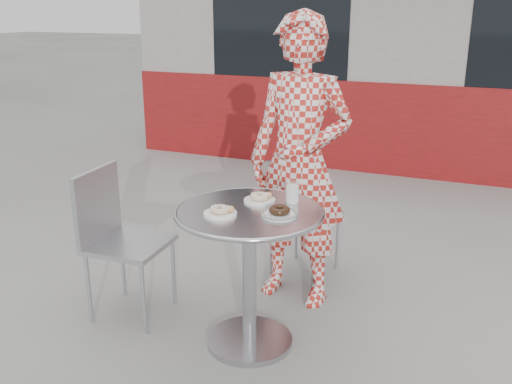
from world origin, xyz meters
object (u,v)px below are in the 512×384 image
at_px(bistro_table, 249,244).
at_px(plate_far, 260,198).
at_px(seated_person, 299,163).
at_px(plate_checker, 279,213).
at_px(chair_far, 304,239).
at_px(milk_cup, 292,193).
at_px(chair_left, 130,271).
at_px(plate_near, 221,211).

height_order(bistro_table, plate_far, plate_far).
xyz_separation_m(seated_person, plate_far, (-0.06, -0.48, -0.08)).
distance_m(seated_person, plate_checker, 0.66).
bearing_deg(chair_far, milk_cup, 115.05).
bearing_deg(bistro_table, milk_cup, 49.99).
xyz_separation_m(bistro_table, chair_far, (-0.00, 0.95, -0.34)).
xyz_separation_m(chair_left, milk_cup, (0.95, 0.16, 0.56)).
relative_size(chair_far, seated_person, 0.46).
xyz_separation_m(chair_far, plate_near, (-0.10, -1.06, 0.55)).
xyz_separation_m(chair_far, plate_far, (0.00, -0.80, 0.55)).
bearing_deg(milk_cup, plate_near, -130.91).
height_order(plate_far, plate_near, same).
relative_size(plate_near, milk_cup, 1.46).
relative_size(seated_person, plate_far, 10.47).
distance_m(chair_far, plate_checker, 1.12).
bearing_deg(milk_cup, chair_left, -170.20).
xyz_separation_m(bistro_table, seated_person, (0.06, 0.62, 0.29)).
xyz_separation_m(plate_far, milk_cup, (0.17, 0.05, 0.04)).
bearing_deg(chair_left, plate_far, -84.54).
distance_m(seated_person, milk_cup, 0.44).
xyz_separation_m(chair_left, plate_far, (0.79, 0.12, 0.53)).
bearing_deg(chair_left, plate_checker, -95.92).
bearing_deg(chair_far, chair_left, 61.82).
relative_size(chair_left, seated_person, 0.50).
xyz_separation_m(chair_far, seated_person, (0.06, -0.32, 0.63)).
xyz_separation_m(chair_left, plate_near, (0.68, -0.15, 0.53)).
xyz_separation_m(seated_person, milk_cup, (0.11, -0.43, -0.05)).
height_order(chair_left, seated_person, seated_person).
height_order(seated_person, plate_far, seated_person).
height_order(bistro_table, milk_cup, milk_cup).
xyz_separation_m(bistro_table, chair_left, (-0.79, 0.03, -0.32)).
height_order(bistro_table, chair_left, chair_left).
bearing_deg(plate_far, seated_person, 82.86).
distance_m(chair_far, chair_left, 1.21).
distance_m(chair_far, plate_near, 1.20).
height_order(chair_left, milk_cup, milk_cup).
bearing_deg(bistro_table, plate_far, 90.28).
bearing_deg(bistro_table, chair_far, 90.10).
distance_m(chair_left, plate_near, 0.88).
bearing_deg(chair_far, bistro_table, 102.64).
bearing_deg(plate_far, chair_left, -171.52).
height_order(chair_far, chair_left, chair_left).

